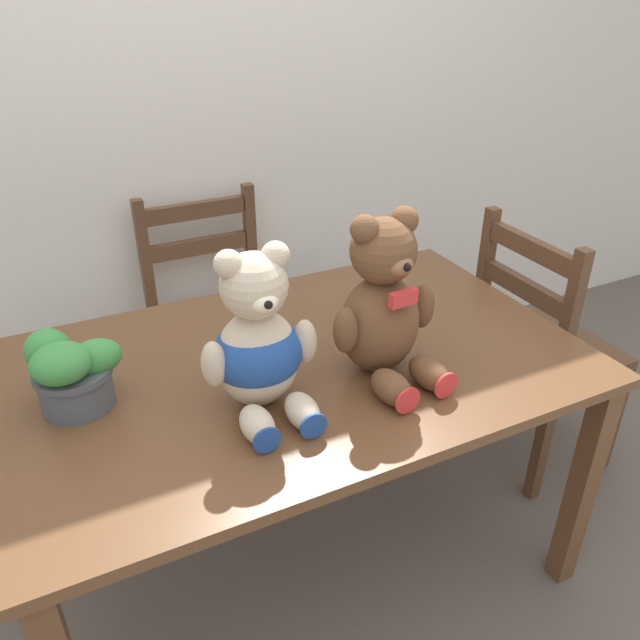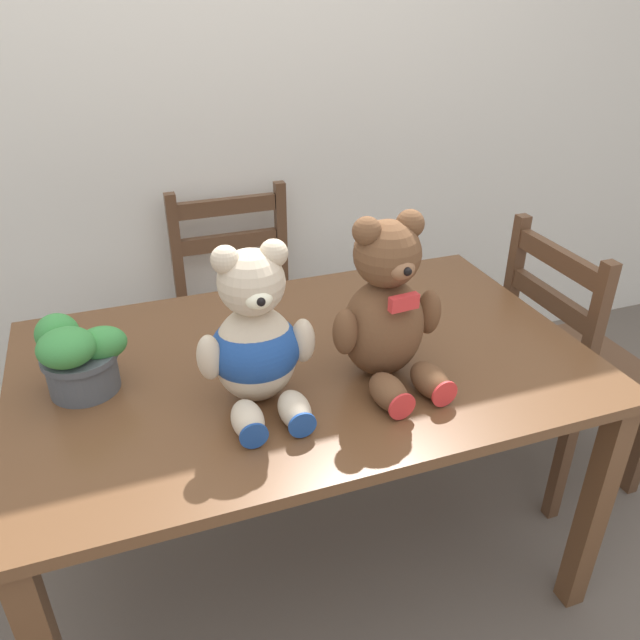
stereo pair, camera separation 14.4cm
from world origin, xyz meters
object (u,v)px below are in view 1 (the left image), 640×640
wooden_chair_behind (215,319)px  teddy_bear_right (384,307)px  wooden_chair_side (540,347)px  potted_plant (71,372)px  teddy_bear_left (259,346)px

wooden_chair_behind → teddy_bear_right: 1.05m
wooden_chair_behind → wooden_chair_side: size_ratio=0.99×
wooden_chair_behind → teddy_bear_right: teddy_bear_right is taller
wooden_chair_side → potted_plant: (-1.51, -0.04, 0.37)m
wooden_chair_behind → teddy_bear_left: (-0.16, -0.92, 0.44)m
wooden_chair_behind → teddy_bear_left: teddy_bear_left is taller
teddy_bear_left → potted_plant: (-0.39, 0.17, -0.06)m
teddy_bear_right → potted_plant: teddy_bear_right is taller
wooden_chair_side → potted_plant: wooden_chair_side is taller
teddy_bear_left → wooden_chair_behind: bearing=-99.5°
teddy_bear_left → teddy_bear_right: bearing=179.4°
teddy_bear_right → potted_plant: (-0.71, 0.18, -0.08)m
wooden_chair_side → teddy_bear_right: bearing=-74.8°
teddy_bear_left → potted_plant: bearing=-23.9°
wooden_chair_side → teddy_bear_right: (-0.80, -0.22, 0.45)m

